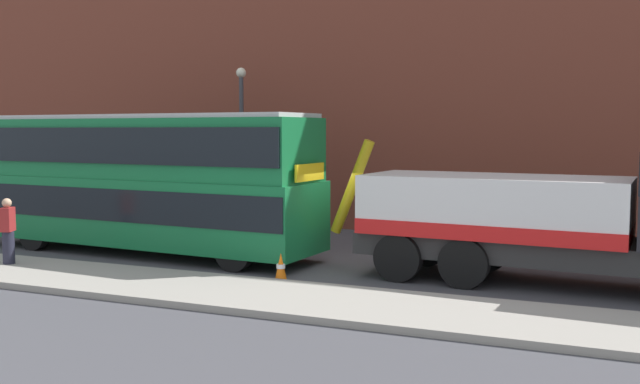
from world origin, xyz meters
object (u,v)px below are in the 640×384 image
Objects in this scene: double_decker_bus at (143,178)px; pedestrian_onlooker at (8,232)px; recovery_tow_truck at (572,212)px; traffic_cone_near_bus at (281,269)px; street_lamp at (242,134)px.

double_decker_bus is 4.00m from pedestrian_onlooker.
pedestrian_onlooker is (-13.61, -3.34, -0.77)m from recovery_tow_truck.
street_lamp is (-5.19, 7.49, 3.13)m from traffic_cone_near_bus.
double_decker_bus reaches higher than traffic_cone_near_bus.
street_lamp reaches higher than recovery_tow_truck.
street_lamp is at bearing 53.84° from pedestrian_onlooker.
pedestrian_onlooker reaches higher than traffic_cone_near_bus.
pedestrian_onlooker is at bearing -162.11° from recovery_tow_truck.
recovery_tow_truck reaches higher than traffic_cone_near_bus.
recovery_tow_truck is 1.75× the size of street_lamp.
double_decker_bus is at bearing -176.07° from recovery_tow_truck.
traffic_cone_near_bus is at bearing -12.97° from pedestrian_onlooker.
double_decker_bus reaches higher than pedestrian_onlooker.
double_decker_bus is 6.53× the size of pedestrian_onlooker.
double_decker_bus is 5.55m from street_lamp.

